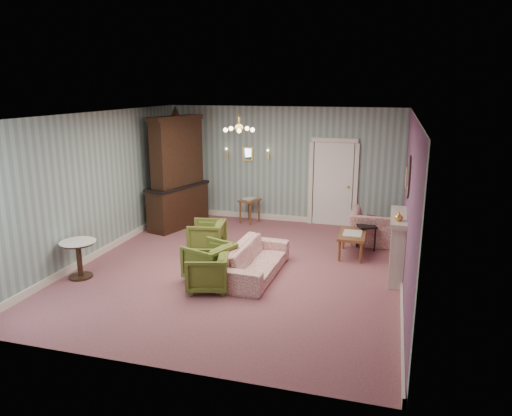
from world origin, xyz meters
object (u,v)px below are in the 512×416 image
(olive_chair_b, at_px, (209,260))
(coffee_table, at_px, (352,244))
(olive_chair_a, at_px, (207,270))
(side_table_black, at_px, (366,238))
(wingback_chair, at_px, (377,222))
(dresser, at_px, (177,169))
(olive_chair_c, at_px, (207,235))
(fireplace, at_px, (397,246))
(pedestal_table, at_px, (79,259))
(sofa_chintz, at_px, (255,255))

(olive_chair_b, distance_m, coffee_table, 3.08)
(olive_chair_a, relative_size, side_table_black, 1.31)
(wingback_chair, relative_size, dresser, 0.40)
(olive_chair_c, relative_size, fireplace, 0.52)
(olive_chair_a, relative_size, wingback_chair, 0.62)
(olive_chair_a, height_order, fireplace, fireplace)
(olive_chair_a, distance_m, pedestal_table, 2.43)
(olive_chair_c, height_order, wingback_chair, wingback_chair)
(fireplace, bearing_deg, olive_chair_c, 175.35)
(olive_chair_b, xyz_separation_m, dresser, (-1.98, 2.98, 1.06))
(olive_chair_b, height_order, pedestal_table, olive_chair_b)
(wingback_chair, xyz_separation_m, fireplace, (0.41, -1.82, 0.08))
(olive_chair_a, xyz_separation_m, olive_chair_b, (-0.12, 0.40, 0.03))
(sofa_chintz, height_order, wingback_chair, wingback_chair)
(sofa_chintz, distance_m, fireplace, 2.57)
(fireplace, relative_size, pedestal_table, 2.01)
(fireplace, xyz_separation_m, side_table_black, (-0.62, 1.34, -0.31))
(side_table_black, bearing_deg, fireplace, -65.27)
(olive_chair_c, bearing_deg, coffee_table, 91.90)
(fireplace, height_order, pedestal_table, fireplace)
(wingback_chair, height_order, fireplace, fireplace)
(side_table_black, bearing_deg, coffee_table, -118.98)
(wingback_chair, bearing_deg, fireplace, 103.09)
(wingback_chair, distance_m, pedestal_table, 6.17)
(olive_chair_b, bearing_deg, olive_chair_a, 36.93)
(olive_chair_a, xyz_separation_m, dresser, (-2.10, 3.39, 1.08))
(olive_chair_a, bearing_deg, coffee_table, 121.23)
(olive_chair_a, height_order, pedestal_table, olive_chair_a)
(fireplace, height_order, side_table_black, fireplace)
(wingback_chair, bearing_deg, side_table_black, 67.41)
(fireplace, distance_m, side_table_black, 1.50)
(olive_chair_b, bearing_deg, wingback_chair, 156.74)
(wingback_chair, bearing_deg, dresser, -0.33)
(olive_chair_b, distance_m, dresser, 3.73)
(wingback_chair, distance_m, dresser, 4.86)
(pedestal_table, bearing_deg, dresser, 84.70)
(olive_chair_c, xyz_separation_m, fireplace, (3.82, -0.31, 0.22))
(olive_chair_a, distance_m, fireplace, 3.45)
(olive_chair_b, distance_m, sofa_chintz, 0.85)
(sofa_chintz, height_order, coffee_table, sofa_chintz)
(olive_chair_c, xyz_separation_m, side_table_black, (3.21, 1.02, -0.09))
(olive_chair_a, relative_size, pedestal_table, 1.02)
(olive_chair_c, bearing_deg, dresser, -147.82)
(wingback_chair, relative_size, pedestal_table, 1.63)
(olive_chair_b, relative_size, olive_chair_c, 1.05)
(coffee_table, distance_m, pedestal_table, 5.29)
(side_table_black, bearing_deg, olive_chair_b, -136.61)
(olive_chair_b, relative_size, wingback_chair, 0.67)
(olive_chair_c, xyz_separation_m, sofa_chintz, (1.34, -0.98, 0.03))
(olive_chair_c, relative_size, pedestal_table, 1.04)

